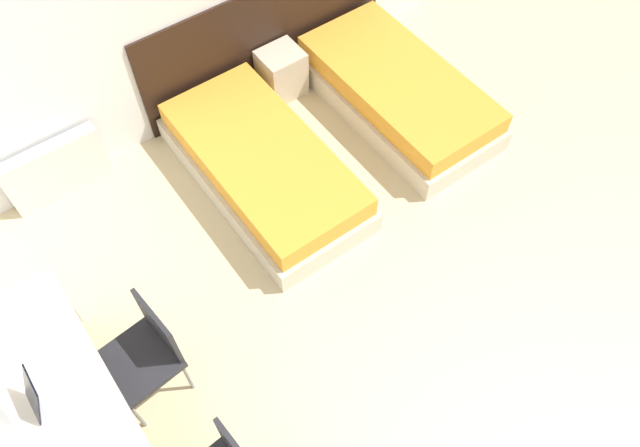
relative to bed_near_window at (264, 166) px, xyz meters
The scene contains 7 objects.
headboard_panel 1.29m from the bed_near_window, 54.17° to the left, with size 2.54×0.03×1.04m.
bed_near_window is the anchor object (origin of this frame).
bed_near_door 1.46m from the bed_near_window, ahead, with size 0.98×1.96×0.42m.
nightstand 1.09m from the bed_near_window, 47.89° to the left, with size 0.38×0.34×0.47m.
radiator 1.70m from the bed_near_window, 146.89° to the left, with size 0.83×0.12×0.54m.
chair_near_laptop 1.90m from the bed_near_window, 146.69° to the right, with size 0.50×0.50×0.90m.
laptop 2.46m from the bed_near_window, 152.65° to the right, with size 0.34×0.23×0.33m.
Camera 1 is at (-1.45, 0.40, 4.30)m, focal length 35.00 mm.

